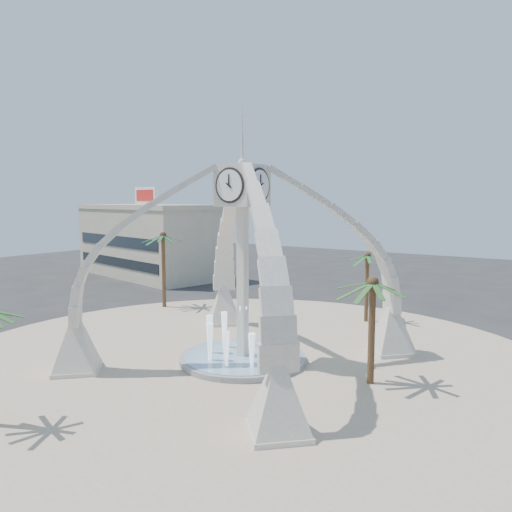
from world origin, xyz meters
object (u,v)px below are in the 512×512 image
Objects in this scene: fountain at (243,358)px; palm_north at (367,256)px; palm_west at (163,236)px; palm_east at (373,284)px; clock_tower at (243,260)px.

palm_north is at bearing 80.69° from fountain.
palm_east is at bearing -18.24° from palm_west.
clock_tower is at bearing -90.00° from fountain.
fountain is at bearing -99.31° from palm_north.
fountain is 1.23× the size of palm_east.
palm_west is (-23.79, 7.84, 1.13)m from palm_east.
fountain is 9.76m from palm_east.
fountain is 1.04× the size of palm_west.
palm_north is (-5.74, 13.38, -0.11)m from palm_east.
palm_east reaches higher than palm_north.
palm_west is 1.21× the size of palm_north.
clock_tower is at bearing -99.31° from palm_north.
clock_tower is 2.84× the size of palm_north.
fountain is 19.14m from palm_west.
clock_tower is 6.20m from fountain.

